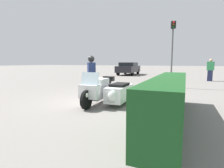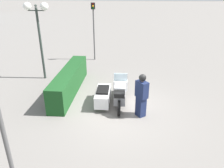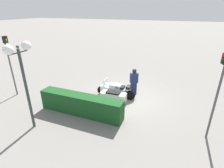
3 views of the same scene
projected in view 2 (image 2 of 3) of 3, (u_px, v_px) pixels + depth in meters
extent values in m
plane|color=slate|center=(121.00, 111.00, 8.88)|extent=(160.00, 160.00, 0.00)
cylinder|color=black|center=(121.00, 88.00, 10.24)|extent=(0.60, 0.11, 0.60)
cylinder|color=black|center=(119.00, 108.00, 8.52)|extent=(0.60, 0.11, 0.60)
cylinder|color=black|center=(103.00, 100.00, 9.28)|extent=(0.47, 0.11, 0.47)
cube|color=#B7B7BC|center=(120.00, 94.00, 9.32)|extent=(1.34, 0.49, 0.45)
cube|color=white|center=(120.00, 87.00, 9.19)|extent=(0.73, 0.45, 0.24)
cube|color=black|center=(120.00, 91.00, 8.92)|extent=(0.54, 0.45, 0.12)
cube|color=white|center=(121.00, 85.00, 9.97)|extent=(0.33, 0.63, 0.44)
cube|color=silver|center=(121.00, 77.00, 9.76)|extent=(0.12, 0.61, 0.40)
sphere|color=white|center=(121.00, 84.00, 10.22)|extent=(0.18, 0.18, 0.18)
cube|color=white|center=(103.00, 96.00, 9.27)|extent=(1.51, 0.60, 0.50)
sphere|color=white|center=(105.00, 89.00, 9.84)|extent=(0.48, 0.48, 0.48)
cube|color=black|center=(103.00, 90.00, 9.16)|extent=(0.83, 0.50, 0.09)
cube|color=black|center=(119.00, 95.00, 8.42)|extent=(0.25, 0.42, 0.18)
cube|color=#192347|center=(141.00, 106.00, 8.43)|extent=(0.44, 0.43, 0.81)
cube|color=#192347|center=(142.00, 89.00, 8.13)|extent=(0.55, 0.52, 0.64)
sphere|color=tan|center=(142.00, 79.00, 7.96)|extent=(0.22, 0.22, 0.22)
sphere|color=black|center=(143.00, 78.00, 7.94)|extent=(0.27, 0.27, 0.27)
cube|color=#19471E|center=(70.00, 81.00, 10.39)|extent=(4.59, 0.73, 1.09)
cylinder|color=#2D3833|center=(41.00, 45.00, 11.37)|extent=(0.12, 0.12, 3.72)
cylinder|color=#2D3833|center=(36.00, 11.00, 10.67)|extent=(0.05, 0.85, 0.05)
sphere|color=white|center=(27.00, 6.00, 10.63)|extent=(0.39, 0.39, 0.39)
sphere|color=white|center=(44.00, 6.00, 10.56)|extent=(0.39, 0.39, 0.39)
sphere|color=#2D3833|center=(36.00, 6.00, 10.58)|extent=(0.12, 0.12, 0.12)
cylinder|color=#4C4C4C|center=(94.00, 36.00, 14.56)|extent=(0.09, 0.09, 3.34)
cube|color=black|center=(93.00, 6.00, 13.75)|extent=(0.16, 0.27, 0.40)
sphere|color=#410707|center=(93.00, 4.00, 13.63)|extent=(0.11, 0.11, 0.11)
sphere|color=orange|center=(93.00, 6.00, 13.68)|extent=(0.11, 0.11, 0.11)
sphere|color=#07350F|center=(93.00, 8.00, 13.74)|extent=(0.11, 0.11, 0.11)
cylinder|color=#4C4C4C|center=(7.00, 148.00, 4.40)|extent=(0.09, 0.09, 3.32)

